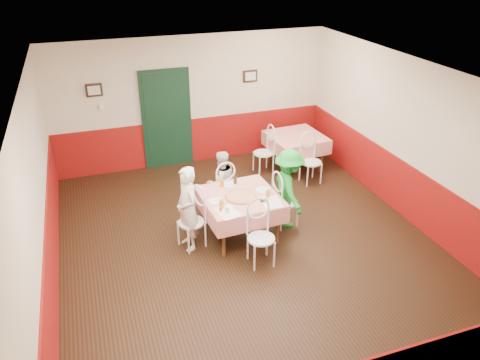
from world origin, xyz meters
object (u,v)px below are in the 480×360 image
object	(u,v)px
chair_right	(285,202)
glass_a	(222,204)
chair_left	(191,222)
chair_far	(222,190)
diner_far	(221,182)
wallet	(264,200)
chair_near	(261,239)
diner_left	(187,209)
glass_c	(222,183)
beer_bottle	(235,179)
diner_right	(289,189)
glass_b	(268,193)
main_table	(240,216)
pizza	(241,196)
chair_second_a	(263,153)
second_table	(295,152)
chair_second_b	(311,162)

from	to	relation	value
chair_right	glass_a	bearing A→B (deg)	99.36
chair_left	glass_a	bearing A→B (deg)	45.24
chair_right	glass_a	size ratio (longest dim) A/B	6.68
chair_far	diner_far	world-z (taller)	diner_far
wallet	chair_near	bearing A→B (deg)	-118.06
glass_a	diner_left	bearing A→B (deg)	155.98
glass_c	beer_bottle	distance (m)	0.24
diner_far	chair_right	bearing A→B (deg)	123.14
wallet	chair_left	bearing A→B (deg)	164.95
diner_left	diner_right	xyz separation A→B (m)	(1.80, 0.10, -0.00)
glass_b	glass_c	xyz separation A→B (m)	(-0.60, 0.59, 0.00)
main_table	chair_right	bearing A→B (deg)	3.22
beer_bottle	diner_right	distance (m)	0.93
chair_left	pizza	bearing A→B (deg)	71.67
chair_right	diner_left	size ratio (longest dim) A/B	0.63
chair_far	main_table	bearing A→B (deg)	88.05
wallet	chair_second_a	bearing A→B (deg)	65.11
chair_right	chair_far	size ratio (longest dim) A/B	1.00
chair_far	diner_far	bearing A→B (deg)	-91.95
glass_a	chair_near	bearing A→B (deg)	-52.14
pizza	glass_c	size ratio (longest dim) A/B	4.02
wallet	diner_far	size ratio (longest dim) A/B	0.09
second_table	pizza	distance (m)	3.00
main_table	diner_left	size ratio (longest dim) A/B	0.86
chair_near	chair_second_a	xyz separation A→B (m)	(1.22, 2.98, 0.00)
chair_second_b	glass_b	size ratio (longest dim) A/B	7.23
chair_second_a	glass_a	size ratio (longest dim) A/B	6.68
pizza	diner_right	distance (m)	0.91
glass_c	chair_second_b	bearing A→B (deg)	23.76
diner_left	diner_right	size ratio (longest dim) A/B	1.00
glass_b	diner_right	size ratio (longest dim) A/B	0.09
chair_second_a	diner_far	bearing A→B (deg)	-50.70
second_table	chair_near	world-z (taller)	chair_near
chair_second_a	pizza	bearing A→B (deg)	-33.91
pizza	chair_second_a	bearing A→B (deg)	59.80
glass_a	chair_far	bearing A→B (deg)	72.56
wallet	diner_right	bearing A→B (deg)	26.67
chair_second_a	beer_bottle	distance (m)	2.15
chair_second_b	glass_a	distance (m)	2.95
chair_right	chair_second_a	world-z (taller)	same
chair_second_b	diner_left	distance (m)	3.26
second_table	diner_right	distance (m)	2.38
main_table	chair_left	bearing A→B (deg)	-176.78
second_table	diner_left	world-z (taller)	diner_left
chair_second_a	diner_right	bearing A→B (deg)	-13.78
glass_b	glass_c	world-z (taller)	same
chair_right	pizza	distance (m)	0.92
chair_right	chair_second_b	xyz separation A→B (m)	(1.17, 1.33, 0.00)
chair_near	diner_far	xyz separation A→B (m)	(-0.10, 1.75, 0.14)
chair_left	beer_bottle	bearing A→B (deg)	98.28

